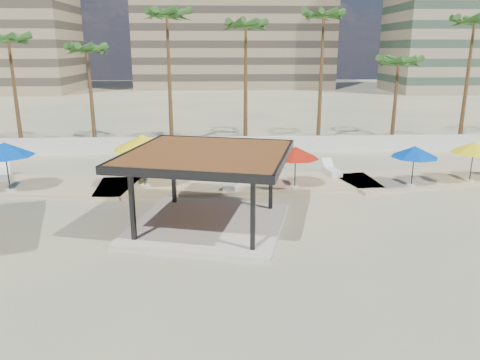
# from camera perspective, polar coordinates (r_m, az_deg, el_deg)

# --- Properties ---
(ground) EXTENTS (200.00, 200.00, 0.00)m
(ground) POSITION_cam_1_polar(r_m,az_deg,el_deg) (20.45, -4.91, -6.28)
(ground) COLOR #C9BB85
(ground) RESTS_ON ground
(promenade) EXTENTS (44.45, 7.97, 0.24)m
(promenade) POSITION_cam_1_polar(r_m,az_deg,el_deg) (27.70, -0.17, -0.15)
(promenade) COLOR #C6B284
(promenade) RESTS_ON ground
(boundary_wall) EXTENTS (56.00, 0.30, 1.20)m
(boundary_wall) POSITION_cam_1_polar(r_m,az_deg,el_deg) (35.66, -3.95, 4.32)
(boundary_wall) COLOR silver
(boundary_wall) RESTS_ON ground
(building_mid) EXTENTS (38.00, 16.00, 30.40)m
(building_mid) POSITION_cam_1_polar(r_m,az_deg,el_deg) (97.22, -0.76, 19.68)
(building_mid) COLOR #847259
(building_mid) RESTS_ON ground
(pavilion_central) EXTENTS (8.20, 8.20, 3.42)m
(pavilion_central) POSITION_cam_1_polar(r_m,az_deg,el_deg) (20.33, -3.97, -0.30)
(pavilion_central) COLOR beige
(pavilion_central) RESTS_ON ground
(umbrella_b) EXTENTS (4.08, 4.08, 2.96)m
(umbrella_b) POSITION_cam_1_polar(r_m,az_deg,el_deg) (26.06, -11.81, 4.51)
(umbrella_b) COLOR beige
(umbrella_b) RESTS_ON promenade
(umbrella_c) EXTENTS (3.30, 3.30, 2.32)m
(umbrella_c) POSITION_cam_1_polar(r_m,az_deg,el_deg) (25.68, 6.81, 3.33)
(umbrella_c) COLOR beige
(umbrella_c) RESTS_ON promenade
(umbrella_d) EXTENTS (2.88, 2.88, 2.30)m
(umbrella_d) POSITION_cam_1_polar(r_m,az_deg,el_deg) (27.53, 20.52, 3.24)
(umbrella_d) COLOR beige
(umbrella_d) RESTS_ON promenade
(umbrella_e) EXTENTS (3.39, 3.39, 2.35)m
(umbrella_e) POSITION_cam_1_polar(r_m,az_deg,el_deg) (29.87, 26.63, 3.56)
(umbrella_e) COLOR beige
(umbrella_e) RESTS_ON promenade
(umbrella_f) EXTENTS (3.99, 3.99, 2.70)m
(umbrella_f) POSITION_cam_1_polar(r_m,az_deg,el_deg) (27.72, -26.76, 3.35)
(umbrella_f) COLOR beige
(umbrella_f) RESTS_ON promenade
(lounger_a) EXTENTS (1.58, 2.43, 0.88)m
(lounger_a) POSITION_cam_1_polar(r_m,az_deg,el_deg) (31.58, -26.87, 0.74)
(lounger_a) COLOR white
(lounger_a) RESTS_ON promenade
(lounger_b) EXTENTS (1.23, 2.18, 0.79)m
(lounger_b) POSITION_cam_1_polar(r_m,az_deg,el_deg) (26.16, -0.77, -0.41)
(lounger_b) COLOR white
(lounger_b) RESTS_ON promenade
(lounger_c) EXTENTS (0.92, 2.10, 0.77)m
(lounger_c) POSITION_cam_1_polar(r_m,az_deg,el_deg) (29.48, 11.08, 1.15)
(lounger_c) COLOR white
(lounger_c) RESTS_ON promenade
(palm_b) EXTENTS (3.00, 3.00, 9.16)m
(palm_b) POSITION_cam_1_polar(r_m,az_deg,el_deg) (40.86, -26.37, 14.70)
(palm_b) COLOR brown
(palm_b) RESTS_ON ground
(palm_c) EXTENTS (3.00, 3.00, 8.44)m
(palm_c) POSITION_cam_1_polar(r_m,az_deg,el_deg) (38.34, -18.11, 14.53)
(palm_c) COLOR brown
(palm_c) RESTS_ON ground
(palm_d) EXTENTS (3.00, 3.00, 10.99)m
(palm_d) POSITION_cam_1_polar(r_m,az_deg,el_deg) (38.10, -8.89, 18.69)
(palm_d) COLOR brown
(palm_d) RESTS_ON ground
(palm_e) EXTENTS (3.00, 3.00, 10.20)m
(palm_e) POSITION_cam_1_polar(r_m,az_deg,el_deg) (37.42, 0.71, 17.80)
(palm_e) COLOR brown
(palm_e) RESTS_ON ground
(palm_f) EXTENTS (3.00, 3.00, 10.95)m
(palm_f) POSITION_cam_1_polar(r_m,az_deg,el_deg) (38.46, 10.15, 18.56)
(palm_f) COLOR brown
(palm_f) RESTS_ON ground
(palm_g) EXTENTS (3.00, 3.00, 7.50)m
(palm_g) POSITION_cam_1_polar(r_m,az_deg,el_deg) (39.75, 18.75, 13.20)
(palm_g) COLOR brown
(palm_g) RESTS_ON ground
(palm_h) EXTENTS (3.00, 3.00, 10.56)m
(palm_h) POSITION_cam_1_polar(r_m,az_deg,el_deg) (42.79, 26.64, 16.40)
(palm_h) COLOR brown
(palm_h) RESTS_ON ground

